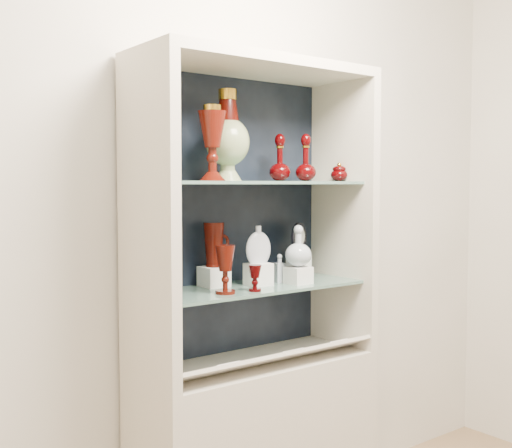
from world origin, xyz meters
TOP-DOWN VIEW (x-y plane):
  - wall_back at (0.00, 1.75)m, footprint 3.50×0.02m
  - cabinet_back_panel at (0.00, 1.72)m, footprint 0.98×0.02m
  - cabinet_side_left at (-0.48, 1.53)m, footprint 0.04×0.40m
  - cabinet_side_right at (0.48, 1.53)m, footprint 0.04×0.40m
  - cabinet_top_cap at (0.00, 1.53)m, footprint 1.00×0.40m
  - shelf_lower at (0.00, 1.55)m, footprint 0.92×0.34m
  - shelf_upper at (0.00, 1.55)m, footprint 0.92×0.34m
  - label_ledge at (0.00, 1.42)m, footprint 0.92×0.17m
  - label_card_0 at (-0.23, 1.42)m, footprint 0.10×0.06m
  - label_card_1 at (0.07, 1.42)m, footprint 0.10×0.06m
  - label_card_2 at (0.33, 1.42)m, footprint 0.10×0.06m
  - label_card_3 at (0.08, 1.42)m, footprint 0.10×0.06m
  - pedestal_lamp_left at (-0.44, 1.53)m, footprint 0.10×0.10m
  - pedestal_lamp_right at (-0.23, 1.50)m, footprint 0.14×0.14m
  - enamel_urn at (-0.11, 1.57)m, footprint 0.19×0.19m
  - ruby_decanter_a at (0.24, 1.50)m, footprint 0.09×0.09m
  - ruby_decanter_b at (0.16, 1.58)m, footprint 0.09×0.09m
  - lidded_bowl at (0.44, 1.51)m, footprint 0.09×0.09m
  - cobalt_goblet at (-0.44, 1.50)m, footprint 0.11×0.11m
  - ruby_goblet_tall at (-0.19, 1.46)m, footprint 0.08×0.08m
  - ruby_goblet_small at (-0.07, 1.44)m, footprint 0.06×0.06m
  - riser_ruby_pitcher at (-0.14, 1.63)m, footprint 0.10×0.10m
  - ruby_pitcher at (-0.14, 1.63)m, footprint 0.13×0.09m
  - clear_square_bottle at (0.14, 1.56)m, footprint 0.05×0.05m
  - riser_flat_flask at (0.02, 1.55)m, footprint 0.09×0.09m
  - flat_flask at (0.02, 1.55)m, footprint 0.12×0.06m
  - riser_clear_round_decanter at (0.18, 1.48)m, footprint 0.09×0.09m
  - clear_round_decanter at (0.18, 1.48)m, footprint 0.13×0.13m
  - riser_cameo_medallion at (0.30, 1.62)m, footprint 0.08×0.08m
  - cameo_medallion at (0.30, 1.62)m, footprint 0.13×0.09m

SIDE VIEW (x-z plane):
  - label_ledge at x=0.00m, z-range 0.74..0.82m
  - label_card_0 at x=-0.23m, z-range 0.78..0.81m
  - label_card_1 at x=0.07m, z-range 0.78..0.81m
  - label_card_2 at x=0.33m, z-range 0.78..0.81m
  - label_card_3 at x=0.08m, z-range 0.78..0.81m
  - shelf_lower at x=0.00m, z-range 1.04..1.05m
  - riser_clear_round_decanter at x=0.18m, z-range 1.05..1.12m
  - riser_ruby_pitcher at x=-0.14m, z-range 1.05..1.13m
  - riser_flat_flask at x=0.02m, z-range 1.05..1.14m
  - riser_cameo_medallion at x=0.30m, z-range 1.05..1.15m
  - ruby_goblet_small at x=-0.07m, z-range 1.05..1.15m
  - clear_square_bottle at x=0.14m, z-range 1.05..1.17m
  - ruby_goblet_tall at x=-0.19m, z-range 1.05..1.23m
  - cobalt_goblet at x=-0.44m, z-range 1.05..1.25m
  - clear_round_decanter at x=0.18m, z-range 1.12..1.28m
  - flat_flask at x=0.02m, z-range 1.14..1.30m
  - ruby_pitcher at x=-0.14m, z-range 1.13..1.31m
  - cameo_medallion at x=0.30m, z-range 1.15..1.30m
  - cabinet_back_panel at x=0.00m, z-range 0.75..1.90m
  - cabinet_side_left at x=-0.48m, z-range 0.75..1.90m
  - cabinet_side_right at x=0.48m, z-range 0.75..1.90m
  - wall_back at x=0.00m, z-range 0.00..2.80m
  - shelf_upper at x=0.00m, z-range 1.46..1.47m
  - lidded_bowl at x=0.44m, z-range 1.47..1.55m
  - ruby_decanter_b at x=0.16m, z-range 1.47..1.68m
  - ruby_decanter_a at x=0.24m, z-range 1.47..1.69m
  - pedestal_lamp_left at x=-0.44m, z-range 1.47..1.73m
  - pedestal_lamp_right at x=-0.23m, z-range 1.47..1.75m
  - enamel_urn at x=-0.11m, z-range 1.47..1.83m
  - cabinet_top_cap at x=0.00m, z-range 1.90..1.94m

